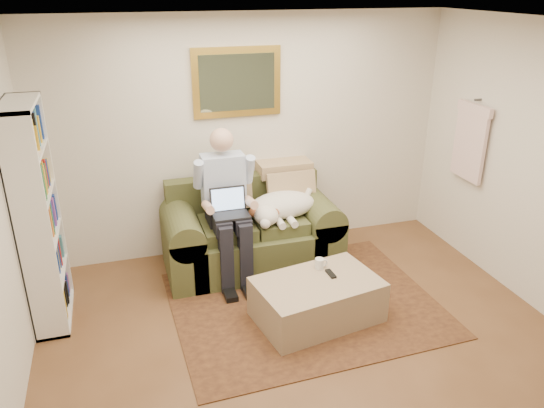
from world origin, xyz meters
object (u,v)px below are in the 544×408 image
sofa (251,238)px  sleeping_dog (283,205)px  coffee_mug (319,264)px  seated_man (228,208)px  laptop (229,207)px  bookshelf (38,217)px  ottoman (317,300)px

sofa → sleeping_dog: size_ratio=2.43×
sofa → coffee_mug: bearing=-66.7°
seated_man → coffee_mug: seated_man is taller
laptop → sofa: bearing=41.0°
bookshelf → sofa: bearing=11.5°
seated_man → laptop: (0.00, -0.07, 0.04)m
sleeping_dog → ottoman: (-0.02, -1.07, -0.50)m
coffee_mug → bookshelf: size_ratio=0.05×
sofa → ottoman: size_ratio=1.68×
sofa → bookshelf: 2.14m
sleeping_dog → coffee_mug: 0.90m
laptop → ottoman: size_ratio=0.33×
bookshelf → coffee_mug: bearing=-12.9°
coffee_mug → ottoman: bearing=-115.1°
sofa → seated_man: size_ratio=1.19×
sleeping_dog → coffee_mug: (0.08, -0.86, -0.26)m
sleeping_dog → ottoman: size_ratio=0.69×
coffee_mug → bookshelf: 2.52m
seated_man → ottoman: size_ratio=1.42×
ottoman → laptop: bearing=122.5°
sleeping_dog → coffee_mug: size_ratio=7.55×
seated_man → sleeping_dog: 0.61m
sleeping_dog → laptop: bearing=-166.4°
laptop → seated_man: bearing=90.0°
bookshelf → seated_man: bearing=7.8°
seated_man → laptop: seated_man is taller
ottoman → bookshelf: bookshelf is taller
sofa → laptop: 0.61m
seated_man → bookshelf: 1.75m
sofa → sleeping_dog: (0.33, -0.09, 0.38)m
seated_man → bookshelf: (-1.71, -0.24, 0.23)m
ottoman → bookshelf: size_ratio=0.54×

